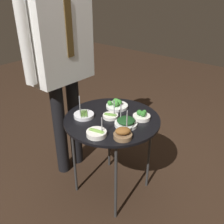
{
  "coord_description": "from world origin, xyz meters",
  "views": [
    {
      "loc": [
        -1.2,
        -1.01,
        1.54
      ],
      "look_at": [
        0.0,
        0.0,
        0.72
      ],
      "focal_mm": 40.0,
      "sensor_mm": 36.0,
      "label": 1
    }
  ],
  "objects_px": {
    "bowl_broccoli_near_rim": "(117,105)",
    "bowl_asparagus_mid_left": "(97,133)",
    "bowl_spinach_front_left": "(126,122)",
    "waiter_figure": "(60,50)",
    "bowl_broccoli_mid_right": "(142,116)",
    "serving_cart": "(112,124)",
    "bowl_asparagus_center": "(110,116)",
    "bowl_asparagus_far_rim": "(84,115)",
    "bowl_roast_front_right": "(123,134)"
  },
  "relations": [
    {
      "from": "bowl_broccoli_near_rim",
      "to": "bowl_asparagus_mid_left",
      "type": "bearing_deg",
      "value": -158.56
    },
    {
      "from": "bowl_broccoli_near_rim",
      "to": "bowl_spinach_front_left",
      "type": "relative_size",
      "value": 1.08
    },
    {
      "from": "waiter_figure",
      "to": "bowl_spinach_front_left",
      "type": "bearing_deg",
      "value": -89.9
    },
    {
      "from": "bowl_broccoli_mid_right",
      "to": "bowl_spinach_front_left",
      "type": "distance_m",
      "value": 0.15
    },
    {
      "from": "waiter_figure",
      "to": "bowl_broccoli_near_rim",
      "type": "bearing_deg",
      "value": -66.95
    },
    {
      "from": "serving_cart",
      "to": "bowl_asparagus_mid_left",
      "type": "relative_size",
      "value": 5.32
    },
    {
      "from": "serving_cart",
      "to": "waiter_figure",
      "type": "relative_size",
      "value": 0.4
    },
    {
      "from": "serving_cart",
      "to": "bowl_asparagus_center",
      "type": "height_order",
      "value": "bowl_asparagus_center"
    },
    {
      "from": "bowl_asparagus_mid_left",
      "to": "bowl_asparagus_far_rim",
      "type": "relative_size",
      "value": 0.72
    },
    {
      "from": "serving_cart",
      "to": "waiter_figure",
      "type": "bearing_deg",
      "value": 92.28
    },
    {
      "from": "bowl_asparagus_mid_left",
      "to": "bowl_roast_front_right",
      "type": "xyz_separation_m",
      "value": [
        0.09,
        -0.14,
        0.01
      ]
    },
    {
      "from": "bowl_broccoli_near_rim",
      "to": "bowl_broccoli_mid_right",
      "type": "height_order",
      "value": "bowl_broccoli_near_rim"
    },
    {
      "from": "bowl_asparagus_center",
      "to": "bowl_roast_front_right",
      "type": "bearing_deg",
      "value": -122.68
    },
    {
      "from": "bowl_broccoli_near_rim",
      "to": "waiter_figure",
      "type": "xyz_separation_m",
      "value": [
        -0.17,
        0.41,
        0.39
      ]
    },
    {
      "from": "bowl_asparagus_mid_left",
      "to": "bowl_asparagus_far_rim",
      "type": "distance_m",
      "value": 0.27
    },
    {
      "from": "bowl_asparagus_center",
      "to": "bowl_spinach_front_left",
      "type": "relative_size",
      "value": 0.85
    },
    {
      "from": "serving_cart",
      "to": "bowl_asparagus_far_rim",
      "type": "distance_m",
      "value": 0.21
    },
    {
      "from": "bowl_asparagus_center",
      "to": "bowl_broccoli_mid_right",
      "type": "distance_m",
      "value": 0.22
    },
    {
      "from": "bowl_asparagus_center",
      "to": "waiter_figure",
      "type": "height_order",
      "value": "waiter_figure"
    },
    {
      "from": "serving_cart",
      "to": "bowl_spinach_front_left",
      "type": "xyz_separation_m",
      "value": [
        -0.02,
        -0.14,
        0.07
      ]
    },
    {
      "from": "bowl_asparagus_mid_left",
      "to": "bowl_spinach_front_left",
      "type": "relative_size",
      "value": 0.84
    },
    {
      "from": "serving_cart",
      "to": "bowl_asparagus_far_rim",
      "type": "relative_size",
      "value": 3.85
    },
    {
      "from": "bowl_asparagus_center",
      "to": "bowl_broccoli_mid_right",
      "type": "height_order",
      "value": "bowl_asparagus_center"
    },
    {
      "from": "bowl_spinach_front_left",
      "to": "bowl_asparagus_mid_left",
      "type": "bearing_deg",
      "value": 162.88
    },
    {
      "from": "bowl_broccoli_mid_right",
      "to": "bowl_spinach_front_left",
      "type": "xyz_separation_m",
      "value": [
        -0.15,
        0.03,
        0.0
      ]
    },
    {
      "from": "serving_cart",
      "to": "bowl_broccoli_mid_right",
      "type": "bearing_deg",
      "value": -52.09
    },
    {
      "from": "bowl_broccoli_mid_right",
      "to": "bowl_asparagus_center",
      "type": "bearing_deg",
      "value": 126.53
    },
    {
      "from": "serving_cart",
      "to": "bowl_asparagus_mid_left",
      "type": "height_order",
      "value": "bowl_asparagus_mid_left"
    },
    {
      "from": "bowl_asparagus_mid_left",
      "to": "bowl_spinach_front_left",
      "type": "xyz_separation_m",
      "value": [
        0.22,
        -0.07,
        0.01
      ]
    },
    {
      "from": "bowl_asparagus_center",
      "to": "bowl_spinach_front_left",
      "type": "xyz_separation_m",
      "value": [
        -0.01,
        -0.15,
        0.01
      ]
    },
    {
      "from": "serving_cart",
      "to": "bowl_asparagus_mid_left",
      "type": "bearing_deg",
      "value": -163.32
    },
    {
      "from": "serving_cart",
      "to": "bowl_broccoli_mid_right",
      "type": "relative_size",
      "value": 5.55
    },
    {
      "from": "serving_cart",
      "to": "bowl_roast_front_right",
      "type": "distance_m",
      "value": 0.27
    },
    {
      "from": "bowl_asparagus_mid_left",
      "to": "bowl_broccoli_mid_right",
      "type": "relative_size",
      "value": 1.04
    },
    {
      "from": "bowl_spinach_front_left",
      "to": "waiter_figure",
      "type": "height_order",
      "value": "waiter_figure"
    },
    {
      "from": "bowl_broccoli_near_rim",
      "to": "bowl_asparagus_center",
      "type": "bearing_deg",
      "value": -156.45
    },
    {
      "from": "bowl_asparagus_mid_left",
      "to": "bowl_broccoli_mid_right",
      "type": "xyz_separation_m",
      "value": [
        0.37,
        -0.1,
        0.01
      ]
    },
    {
      "from": "bowl_broccoli_mid_right",
      "to": "waiter_figure",
      "type": "xyz_separation_m",
      "value": [
        -0.15,
        0.66,
        0.4
      ]
    },
    {
      "from": "bowl_asparagus_center",
      "to": "waiter_figure",
      "type": "bearing_deg",
      "value": 91.88
    },
    {
      "from": "serving_cart",
      "to": "waiter_figure",
      "type": "xyz_separation_m",
      "value": [
        -0.02,
        0.49,
        0.46
      ]
    },
    {
      "from": "serving_cart",
      "to": "bowl_asparagus_center",
      "type": "distance_m",
      "value": 0.06
    },
    {
      "from": "bowl_asparagus_center",
      "to": "bowl_roast_front_right",
      "type": "height_order",
      "value": "bowl_roast_front_right"
    },
    {
      "from": "bowl_asparagus_far_rim",
      "to": "waiter_figure",
      "type": "distance_m",
      "value": 0.53
    },
    {
      "from": "bowl_spinach_front_left",
      "to": "bowl_roast_front_right",
      "type": "bearing_deg",
      "value": -149.92
    },
    {
      "from": "bowl_broccoli_near_rim",
      "to": "bowl_asparagus_far_rim",
      "type": "relative_size",
      "value": 0.94
    },
    {
      "from": "bowl_broccoli_mid_right",
      "to": "waiter_figure",
      "type": "distance_m",
      "value": 0.78
    },
    {
      "from": "waiter_figure",
      "to": "bowl_asparagus_center",
      "type": "bearing_deg",
      "value": -88.12
    },
    {
      "from": "serving_cart",
      "to": "bowl_broccoli_near_rim",
      "type": "height_order",
      "value": "bowl_broccoli_near_rim"
    },
    {
      "from": "bowl_broccoli_near_rim",
      "to": "bowl_broccoli_mid_right",
      "type": "relative_size",
      "value": 1.35
    },
    {
      "from": "bowl_asparagus_center",
      "to": "bowl_asparagus_mid_left",
      "type": "xyz_separation_m",
      "value": [
        -0.23,
        -0.09,
        0.0
      ]
    }
  ]
}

